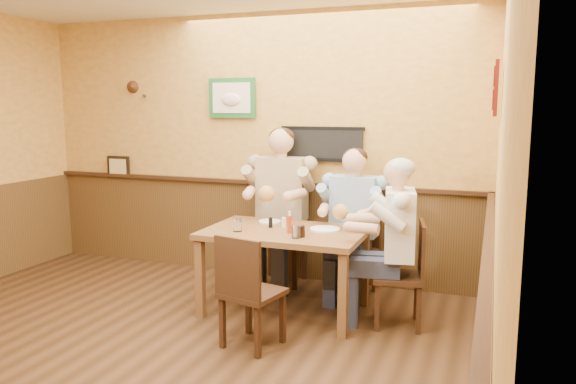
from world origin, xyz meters
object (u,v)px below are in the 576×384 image
(diner_tan_shirt, at_px, (282,215))
(cola_tumbler, at_px, (301,231))
(water_glass_mid, at_px, (296,231))
(hot_sauce_bottle, at_px, (289,223))
(water_glass_left, at_px, (238,225))
(pepper_shaker, at_px, (271,223))
(dining_table, at_px, (285,240))
(chair_right_end, at_px, (398,274))
(diner_blue_polo, at_px, (354,230))
(chair_near_side, at_px, (253,290))
(chair_back_right, at_px, (354,250))
(salt_shaker, at_px, (284,223))
(chair_back_left, at_px, (282,235))
(diner_white_elder, at_px, (399,252))

(diner_tan_shirt, distance_m, cola_tumbler, 1.11)
(water_glass_mid, distance_m, hot_sauce_bottle, 0.19)
(water_glass_mid, relative_size, cola_tumbler, 1.17)
(water_glass_left, relative_size, pepper_shaker, 1.25)
(dining_table, distance_m, pepper_shaker, 0.21)
(chair_right_end, bearing_deg, diner_blue_polo, -149.91)
(chair_right_end, height_order, chair_near_side, chair_right_end)
(dining_table, height_order, chair_near_side, chair_near_side)
(cola_tumbler, bearing_deg, chair_right_end, 16.27)
(water_glass_mid, height_order, hot_sauce_bottle, hot_sauce_bottle)
(water_glass_left, bearing_deg, pepper_shaker, 48.67)
(chair_back_right, relative_size, salt_shaker, 9.55)
(water_glass_left, xyz_separation_m, cola_tumbler, (0.59, -0.01, -0.01))
(chair_right_end, distance_m, water_glass_mid, 0.93)
(chair_right_end, relative_size, diner_blue_polo, 0.69)
(chair_near_side, bearing_deg, water_glass_left, -43.13)
(diner_blue_polo, relative_size, water_glass_mid, 11.32)
(water_glass_left, distance_m, water_glass_mid, 0.57)
(chair_near_side, relative_size, salt_shaker, 9.35)
(chair_back_right, distance_m, water_glass_left, 1.24)
(water_glass_mid, bearing_deg, chair_back_left, 116.73)
(pepper_shaker, bearing_deg, dining_table, -17.19)
(pepper_shaker, bearing_deg, water_glass_left, -131.33)
(chair_near_side, bearing_deg, chair_back_left, -64.90)
(diner_white_elder, height_order, hot_sauce_bottle, diner_white_elder)
(water_glass_mid, bearing_deg, chair_back_right, 72.65)
(chair_back_left, bearing_deg, hot_sauce_bottle, -68.69)
(diner_tan_shirt, relative_size, pepper_shaker, 15.88)
(water_glass_mid, bearing_deg, salt_shaker, 125.45)
(cola_tumbler, xyz_separation_m, salt_shaker, (-0.26, 0.28, -0.00))
(diner_white_elder, bearing_deg, diner_tan_shirt, -129.96)
(diner_white_elder, distance_m, hot_sauce_bottle, 0.95)
(dining_table, xyz_separation_m, diner_tan_shirt, (-0.32, 0.77, 0.07))
(water_glass_left, height_order, salt_shaker, water_glass_left)
(cola_tumbler, bearing_deg, dining_table, 137.51)
(diner_white_elder, distance_m, salt_shaker, 1.06)
(diner_white_elder, distance_m, water_glass_left, 1.40)
(cola_tumbler, relative_size, hot_sauce_bottle, 0.57)
(cola_tumbler, relative_size, pepper_shaker, 1.07)
(chair_back_right, relative_size, diner_white_elder, 0.71)
(diner_tan_shirt, height_order, water_glass_mid, diner_tan_shirt)
(chair_back_right, relative_size, chair_near_side, 1.02)
(chair_back_right, bearing_deg, diner_blue_polo, 0.00)
(cola_tumbler, distance_m, pepper_shaker, 0.45)
(chair_right_end, xyz_separation_m, cola_tumbler, (-0.78, -0.23, 0.35))
(diner_blue_polo, relative_size, water_glass_left, 11.32)
(diner_blue_polo, distance_m, diner_white_elder, 0.81)
(water_glass_mid, bearing_deg, chair_right_end, 18.97)
(water_glass_mid, height_order, cola_tumbler, water_glass_mid)
(chair_right_end, height_order, diner_tan_shirt, diner_tan_shirt)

